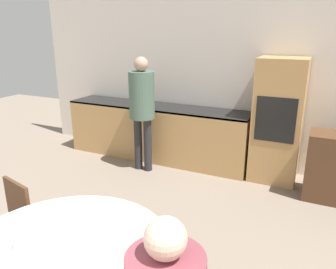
{
  "coord_description": "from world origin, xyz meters",
  "views": [
    {
      "loc": [
        1.32,
        0.28,
        2.07
      ],
      "look_at": [
        -0.02,
        3.06,
        1.09
      ],
      "focal_mm": 35.0,
      "sensor_mm": 36.0,
      "label": 1
    }
  ],
  "objects_px": {
    "oven_unit": "(278,121)",
    "person_standing": "(142,102)",
    "chair_far_left": "(9,224)",
    "bowl_centre": "(24,243)",
    "bowl_far": "(80,268)"
  },
  "relations": [
    {
      "from": "chair_far_left",
      "to": "bowl_far",
      "type": "height_order",
      "value": "chair_far_left"
    },
    {
      "from": "person_standing",
      "to": "bowl_far",
      "type": "distance_m",
      "value": 3.17
    },
    {
      "from": "chair_far_left",
      "to": "person_standing",
      "type": "xyz_separation_m",
      "value": [
        -0.09,
        2.47,
        0.58
      ]
    },
    {
      "from": "chair_far_left",
      "to": "bowl_centre",
      "type": "distance_m",
      "value": 0.83
    },
    {
      "from": "oven_unit",
      "to": "person_standing",
      "type": "height_order",
      "value": "oven_unit"
    },
    {
      "from": "bowl_far",
      "to": "bowl_centre",
      "type": "bearing_deg",
      "value": 176.68
    },
    {
      "from": "oven_unit",
      "to": "chair_far_left",
      "type": "distance_m",
      "value": 3.51
    },
    {
      "from": "oven_unit",
      "to": "bowl_centre",
      "type": "relative_size",
      "value": 13.35
    },
    {
      "from": "bowl_centre",
      "to": "bowl_far",
      "type": "relative_size",
      "value": 1.03
    },
    {
      "from": "chair_far_left",
      "to": "person_standing",
      "type": "relative_size",
      "value": 0.49
    },
    {
      "from": "bowl_far",
      "to": "person_standing",
      "type": "bearing_deg",
      "value": 113.32
    },
    {
      "from": "oven_unit",
      "to": "chair_far_left",
      "type": "xyz_separation_m",
      "value": [
        -1.78,
        -3.0,
        -0.39
      ]
    },
    {
      "from": "chair_far_left",
      "to": "bowl_centre",
      "type": "relative_size",
      "value": 6.47
    },
    {
      "from": "oven_unit",
      "to": "bowl_far",
      "type": "distance_m",
      "value": 3.49
    },
    {
      "from": "person_standing",
      "to": "bowl_centre",
      "type": "height_order",
      "value": "person_standing"
    }
  ]
}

